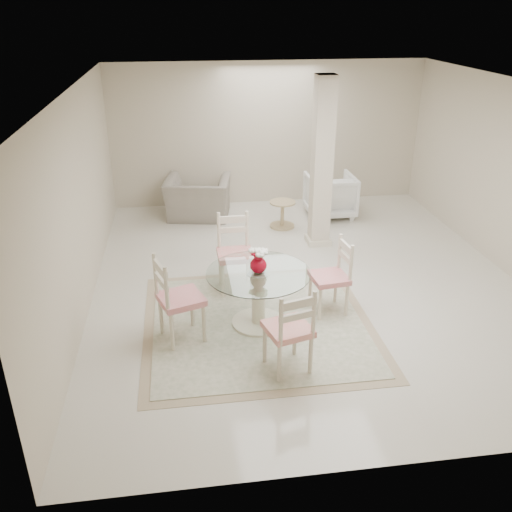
{
  "coord_description": "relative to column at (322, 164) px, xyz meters",
  "views": [
    {
      "loc": [
        -1.69,
        -6.78,
        3.65
      ],
      "look_at": [
        -0.86,
        -0.87,
        0.85
      ],
      "focal_mm": 38.0,
      "sensor_mm": 36.0,
      "label": 1
    }
  ],
  "objects": [
    {
      "name": "area_rug",
      "position": [
        -1.36,
        -2.37,
        -1.34
      ],
      "size": [
        2.82,
        2.82,
        0.02
      ],
      "color": "tan",
      "rests_on": "ground"
    },
    {
      "name": "dining_table",
      "position": [
        -1.36,
        -2.37,
        -0.98
      ],
      "size": [
        1.26,
        1.26,
        0.73
      ],
      "rotation": [
        0.0,
        0.0,
        0.19
      ],
      "color": "beige",
      "rests_on": "ground"
    },
    {
      "name": "dining_chair_west",
      "position": [
        -2.36,
        -2.58,
        -0.72
      ],
      "size": [
        0.61,
        0.61,
        1.2
      ],
      "rotation": [
        0.0,
        0.0,
        1.9
      ],
      "color": "beige",
      "rests_on": "ground"
    },
    {
      "name": "ground",
      "position": [
        -0.5,
        -1.3,
        -1.35
      ],
      "size": [
        7.0,
        7.0,
        0.0
      ],
      "primitive_type": "plane",
      "color": "silver",
      "rests_on": "ground"
    },
    {
      "name": "armchair_white",
      "position": [
        0.52,
        1.22,
        -0.95
      ],
      "size": [
        0.86,
        0.88,
        0.8
      ],
      "primitive_type": "imported",
      "rotation": [
        0.0,
        0.0,
        3.15
      ],
      "color": "white",
      "rests_on": "ground"
    },
    {
      "name": "dining_chair_east",
      "position": [
        -0.35,
        -2.18,
        -0.77
      ],
      "size": [
        0.49,
        0.49,
        1.1
      ],
      "rotation": [
        0.0,
        0.0,
        -1.45
      ],
      "color": "#F3E4C8",
      "rests_on": "ground"
    },
    {
      "name": "room_shell",
      "position": [
        -0.5,
        -1.3,
        0.51
      ],
      "size": [
        6.02,
        7.02,
        2.71
      ],
      "color": "beige",
      "rests_on": "ground"
    },
    {
      "name": "side_table",
      "position": [
        -0.46,
        0.78,
        -1.13
      ],
      "size": [
        0.46,
        0.46,
        0.48
      ],
      "color": "tan",
      "rests_on": "ground"
    },
    {
      "name": "dining_chair_north",
      "position": [
        -1.54,
        -1.36,
        -0.72
      ],
      "size": [
        0.48,
        0.48,
        1.19
      ],
      "rotation": [
        0.0,
        0.0,
        0.01
      ],
      "color": "#F6E7CA",
      "rests_on": "ground"
    },
    {
      "name": "dining_chair_south",
      "position": [
        -1.16,
        -3.38,
        -0.75
      ],
      "size": [
        0.56,
        0.56,
        1.13
      ],
      "rotation": [
        0.0,
        0.0,
        3.41
      ],
      "color": "beige",
      "rests_on": "ground"
    },
    {
      "name": "column",
      "position": [
        0.0,
        0.0,
        0.0
      ],
      "size": [
        0.3,
        0.3,
        2.7
      ],
      "primitive_type": "cube",
      "color": "beige",
      "rests_on": "ground"
    },
    {
      "name": "recliner_taupe",
      "position": [
        -1.92,
        1.48,
        -0.98
      ],
      "size": [
        1.31,
        1.19,
        0.75
      ],
      "primitive_type": "imported",
      "rotation": [
        0.0,
        0.0,
        2.96
      ],
      "color": "gray",
      "rests_on": "ground"
    },
    {
      "name": "red_vase",
      "position": [
        -1.35,
        -2.38,
        -0.46
      ],
      "size": [
        0.24,
        0.22,
        0.31
      ],
      "color": "#AB051B",
      "rests_on": "dining_table"
    }
  ]
}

